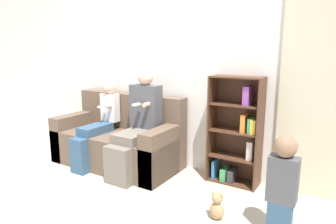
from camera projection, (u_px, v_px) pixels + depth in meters
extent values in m
plane|color=#B2A893|center=(117.00, 184.00, 3.47)|extent=(14.00, 14.00, 0.00)
cube|color=silver|center=(160.00, 69.00, 3.98)|extent=(10.00, 0.06, 2.55)
cube|color=beige|center=(318.00, 88.00, 2.98)|extent=(0.73, 0.04, 2.30)
cube|color=brown|center=(112.00, 151.00, 3.93)|extent=(1.70, 0.61, 0.45)
cube|color=brown|center=(131.00, 126.00, 4.21)|extent=(1.70, 0.19, 0.93)
cube|color=brown|center=(72.00, 136.00, 4.30)|extent=(0.19, 0.61, 0.62)
cube|color=brown|center=(160.00, 155.00, 3.52)|extent=(0.19, 0.61, 0.62)
cube|color=#70665B|center=(118.00, 166.00, 3.41)|extent=(0.33, 0.12, 0.45)
cube|color=#70665B|center=(132.00, 137.00, 3.58)|extent=(0.33, 0.41, 0.11)
cube|color=#4C4C51|center=(146.00, 106.00, 3.75)|extent=(0.39, 0.18, 0.54)
sphere|color=beige|center=(145.00, 77.00, 3.68)|extent=(0.20, 0.20, 0.20)
cylinder|color=beige|center=(146.00, 105.00, 3.57)|extent=(0.05, 0.10, 0.05)
cube|color=white|center=(137.00, 104.00, 3.59)|extent=(0.05, 0.12, 0.02)
cube|color=#335170|center=(79.00, 156.00, 3.74)|extent=(0.22, 0.12, 0.45)
cube|color=#335170|center=(95.00, 129.00, 3.93)|extent=(0.22, 0.47, 0.11)
cube|color=white|center=(110.00, 107.00, 4.12)|extent=(0.26, 0.12, 0.38)
sphere|color=beige|center=(109.00, 87.00, 4.07)|extent=(0.19, 0.19, 0.19)
cylinder|color=beige|center=(108.00, 106.00, 3.99)|extent=(0.05, 0.10, 0.05)
cube|color=white|center=(102.00, 107.00, 3.98)|extent=(0.05, 0.12, 0.02)
cube|color=#335170|center=(280.00, 218.00, 2.47)|extent=(0.19, 0.14, 0.31)
cube|color=#4C4C51|center=(283.00, 179.00, 2.40)|extent=(0.23, 0.14, 0.38)
sphere|color=#8C664C|center=(285.00, 147.00, 2.35)|extent=(0.18, 0.18, 0.18)
cube|color=#4C2D1E|center=(212.00, 128.00, 3.53)|extent=(0.02, 0.28, 1.24)
cube|color=#4C2D1E|center=(260.00, 135.00, 3.24)|extent=(0.02, 0.28, 1.24)
cube|color=#4C2D1E|center=(239.00, 129.00, 3.49)|extent=(0.58, 0.02, 1.24)
cube|color=#4C2D1E|center=(232.00, 181.00, 3.51)|extent=(0.54, 0.24, 0.02)
cube|color=#4C2D1E|center=(234.00, 157.00, 3.45)|extent=(0.54, 0.24, 0.02)
cube|color=#4C2D1E|center=(235.00, 131.00, 3.39)|extent=(0.54, 0.24, 0.02)
cube|color=#4C2D1E|center=(236.00, 105.00, 3.32)|extent=(0.54, 0.24, 0.02)
cube|color=#4C2D1E|center=(237.00, 77.00, 3.26)|extent=(0.54, 0.24, 0.02)
cube|color=gold|center=(255.00, 126.00, 3.25)|extent=(0.06, 0.19, 0.16)
cube|color=#429956|center=(225.00, 173.00, 3.54)|extent=(0.06, 0.20, 0.14)
cube|color=#934CA3|center=(248.00, 96.00, 3.24)|extent=(0.07, 0.16, 0.20)
cube|color=#333338|center=(232.00, 175.00, 3.50)|extent=(0.07, 0.19, 0.14)
cube|color=#429956|center=(252.00, 125.00, 3.27)|extent=(0.06, 0.17, 0.17)
cube|color=orange|center=(245.00, 123.00, 3.31)|extent=(0.05, 0.18, 0.21)
cube|color=teal|center=(215.00, 168.00, 3.60)|extent=(0.03, 0.18, 0.22)
cube|color=beige|center=(251.00, 150.00, 3.32)|extent=(0.06, 0.14, 0.21)
ellipsoid|color=tan|center=(217.00, 211.00, 2.72)|extent=(0.13, 0.11, 0.17)
sphere|color=tan|center=(217.00, 198.00, 2.70)|extent=(0.10, 0.10, 0.10)
sphere|color=tan|center=(214.00, 193.00, 2.71)|extent=(0.04, 0.04, 0.04)
sphere|color=tan|center=(221.00, 195.00, 2.67)|extent=(0.04, 0.04, 0.04)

